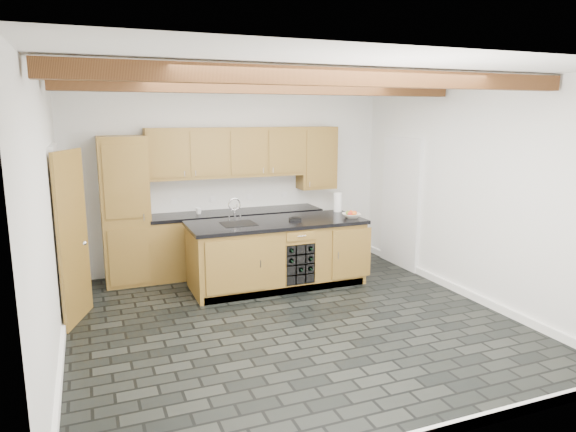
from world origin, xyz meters
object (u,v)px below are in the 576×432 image
object	(u,v)px
paper_towel	(338,202)
fruit_bowl	(351,216)
island	(277,253)
kitchen_scale	(295,219)

from	to	relation	value
paper_towel	fruit_bowl	bearing A→B (deg)	-94.45
island	paper_towel	size ratio (longest dim) A/B	8.66
kitchen_scale	island	bearing A→B (deg)	176.86
island	paper_towel	xyz separation A→B (m)	(1.11, 0.34, 0.61)
island	fruit_bowl	size ratio (longest dim) A/B	9.71
island	paper_towel	distance (m)	1.31
kitchen_scale	paper_towel	xyz separation A→B (m)	(0.87, 0.39, 0.12)
island	kitchen_scale	xyz separation A→B (m)	(0.25, -0.05, 0.49)
fruit_bowl	paper_towel	size ratio (longest dim) A/B	0.89
kitchen_scale	paper_towel	size ratio (longest dim) A/B	0.61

